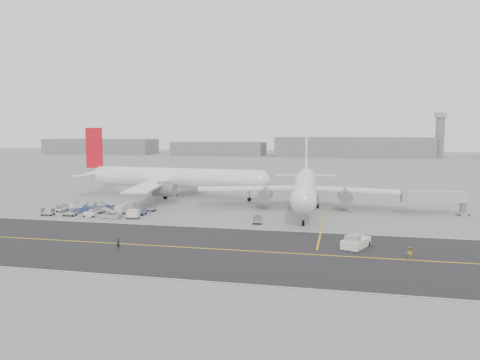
% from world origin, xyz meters
% --- Properties ---
extents(ground, '(700.00, 700.00, 0.00)m').
position_xyz_m(ground, '(0.00, 0.00, 0.00)').
color(ground, gray).
rests_on(ground, ground).
extents(taxiway, '(220.00, 59.00, 0.03)m').
position_xyz_m(taxiway, '(5.02, -17.98, 0.01)').
color(taxiway, '#2A2A2D').
rests_on(taxiway, ground).
extents(horizon_buildings, '(520.00, 28.00, 28.00)m').
position_xyz_m(horizon_buildings, '(30.00, 260.00, 0.00)').
color(horizon_buildings, gray).
rests_on(horizon_buildings, ground).
extents(control_tower, '(7.00, 7.00, 31.25)m').
position_xyz_m(control_tower, '(100.00, 265.00, 16.25)').
color(control_tower, gray).
rests_on(control_tower, ground).
extents(airliner_a, '(57.10, 56.32, 19.69)m').
position_xyz_m(airliner_a, '(-13.22, 34.57, 5.67)').
color(airliner_a, white).
rests_on(airliner_a, ground).
extents(airliner_b, '(53.01, 53.74, 18.53)m').
position_xyz_m(airliner_b, '(24.86, 24.94, 5.34)').
color(airliner_b, white).
rests_on(airliner_b, ground).
extents(pushback_tug, '(4.99, 7.91, 2.27)m').
position_xyz_m(pushback_tug, '(36.00, -12.41, 0.93)').
color(pushback_tug, silver).
rests_on(pushback_tug, ground).
extents(jet_bridge, '(14.70, 4.12, 5.50)m').
position_xyz_m(jet_bridge, '(53.94, 22.05, 3.83)').
color(jet_bridge, gray).
rests_on(jet_bridge, ground).
extents(gse_cluster, '(28.72, 18.41, 2.09)m').
position_xyz_m(gse_cluster, '(-20.38, 7.75, 0.00)').
color(gse_cluster, '#96959A').
rests_on(gse_cluster, ground).
extents(stray_dolly, '(2.03, 2.91, 1.66)m').
position_xyz_m(stray_dolly, '(16.99, 3.55, 0.00)').
color(stray_dolly, silver).
rests_on(stray_dolly, ground).
extents(ground_crew_a, '(0.66, 0.46, 1.71)m').
position_xyz_m(ground_crew_a, '(-1.15, -21.08, 0.86)').
color(ground_crew_a, black).
rests_on(ground_crew_a, ground).
extents(ground_crew_b, '(1.05, 0.93, 1.81)m').
position_xyz_m(ground_crew_b, '(43.66, -17.33, 0.91)').
color(ground_crew_b, gold).
rests_on(ground_crew_b, ground).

